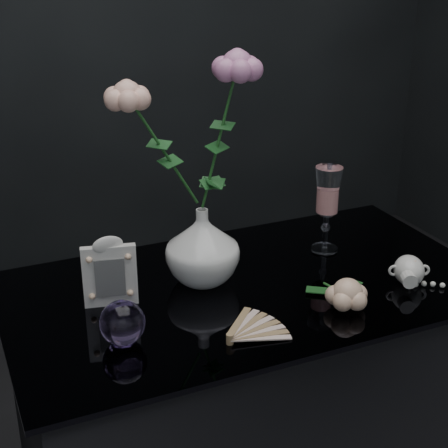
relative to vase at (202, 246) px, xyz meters
name	(u,v)px	position (x,y,z in m)	size (l,w,h in m)	color
table	(247,425)	(0.09, -0.06, -0.46)	(1.05, 0.58, 0.76)	black
vase	(202,246)	(0.00, 0.00, 0.00)	(0.16, 0.16, 0.17)	white
wine_glass	(327,210)	(0.33, 0.03, 0.02)	(0.06, 0.06, 0.21)	white
picture_frame	(109,271)	(-0.21, -0.02, -0.01)	(0.11, 0.09, 0.15)	silver
paperweight	(122,323)	(-0.23, -0.17, -0.04)	(0.09, 0.09, 0.09)	#9274BD
paper_fan	(230,338)	(-0.05, -0.25, -0.07)	(0.24, 0.18, 0.02)	beige
loose_rose	(347,294)	(0.22, -0.23, -0.05)	(0.15, 0.19, 0.07)	#DDB08F
pearl_jar	(409,269)	(0.41, -0.19, -0.05)	(0.22, 0.23, 0.07)	silver
roses	(192,129)	(-0.02, 0.00, 0.26)	(0.31, 0.11, 0.38)	#FFB39C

